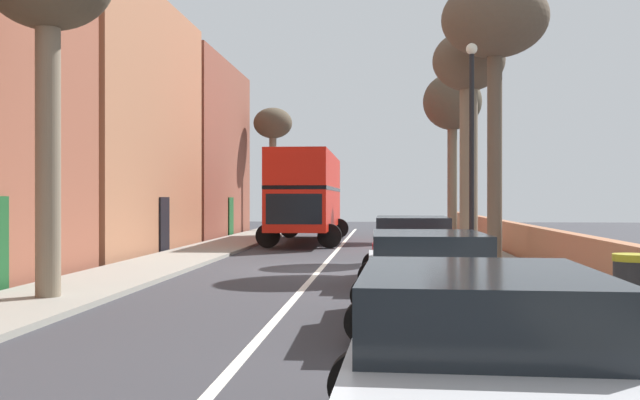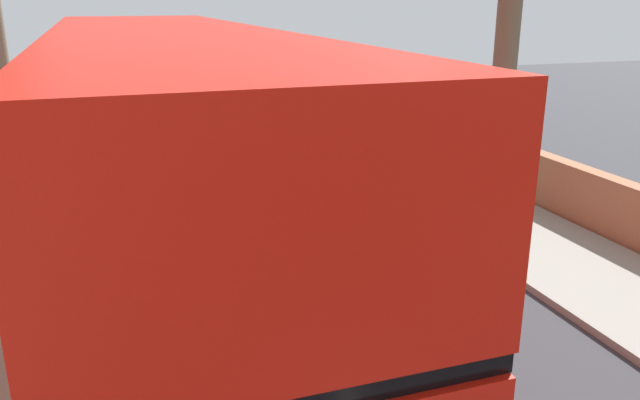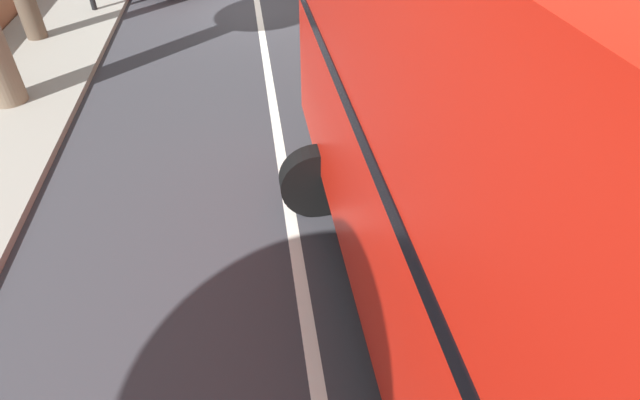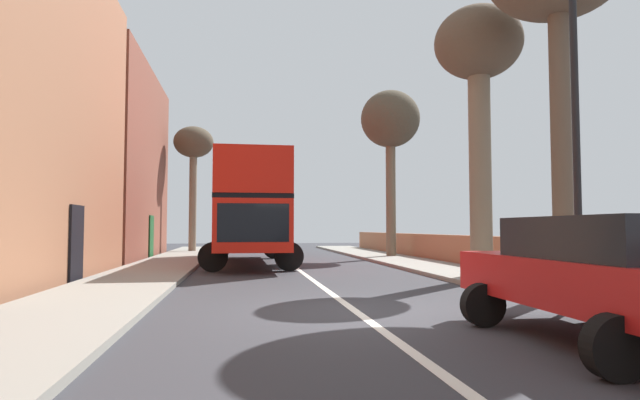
% 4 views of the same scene
% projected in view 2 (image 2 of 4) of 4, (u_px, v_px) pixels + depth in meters
% --- Properties ---
extents(double_decker_bus, '(3.64, 11.12, 4.06)m').
position_uv_depth(double_decker_bus, '(171.00, 166.00, 8.14)').
color(double_decker_bus, red).
rests_on(double_decker_bus, ground).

